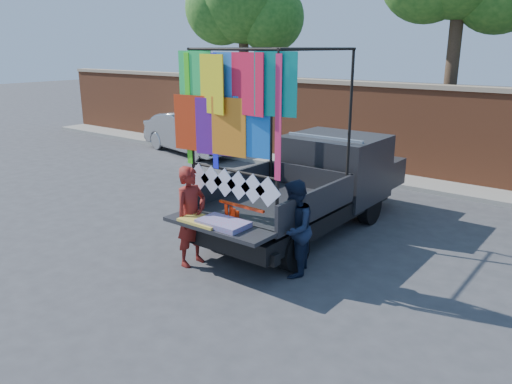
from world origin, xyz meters
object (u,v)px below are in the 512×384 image
Objects in this scene: woman at (191,216)px; pickup_truck at (320,182)px; man at (294,229)px; sedan at (191,133)px.

pickup_truck is at bearing -9.77° from woman.
pickup_truck is 3.13m from woman.
pickup_truck is 2.53m from man.
man is at bearing -114.54° from sedan.
pickup_truck reaches higher than sedan.
woman is (-0.67, -3.06, -0.05)m from pickup_truck.
woman is 1.08× the size of man.
man is (8.18, -5.91, 0.11)m from sedan.
man reaches higher than sedan.
pickup_truck reaches higher than man.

